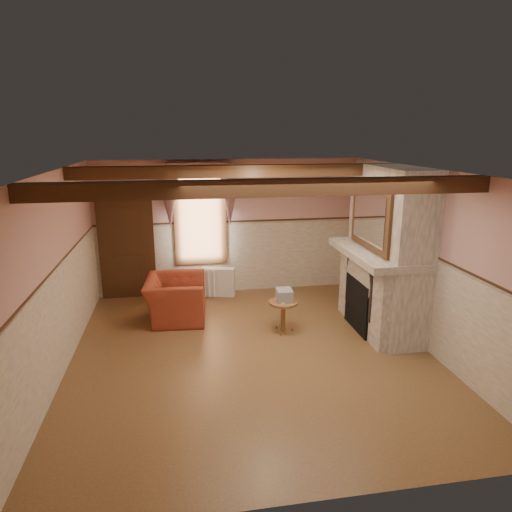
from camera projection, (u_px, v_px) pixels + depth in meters
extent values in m
cube|color=brown|center=(252.00, 354.00, 7.07)|extent=(5.50, 6.00, 0.01)
cube|color=silver|center=(252.00, 171.00, 6.34)|extent=(5.50, 6.00, 0.01)
cube|color=tan|center=(229.00, 227.00, 9.56)|extent=(5.50, 0.02, 2.80)
cube|color=tan|center=(309.00, 367.00, 3.85)|extent=(5.50, 0.02, 2.80)
cube|color=tan|center=(55.00, 277.00, 6.26)|extent=(0.02, 6.00, 2.80)
cube|color=tan|center=(425.00, 259.00, 7.15)|extent=(0.02, 6.00, 2.80)
cube|color=black|center=(361.00, 305.00, 7.85)|extent=(0.20, 0.95, 0.90)
imported|color=maroon|center=(176.00, 299.00, 8.31)|extent=(1.12, 1.26, 0.77)
cylinder|color=brown|center=(283.00, 317.00, 7.79)|extent=(0.62, 0.62, 0.55)
cube|color=#B7AD8C|center=(284.00, 295.00, 7.73)|extent=(0.28, 0.34, 0.20)
cube|color=silver|center=(218.00, 282.00, 9.52)|extent=(0.72, 0.35, 0.60)
imported|color=brown|center=(384.00, 250.00, 7.41)|extent=(0.37, 0.37, 0.09)
cube|color=#311A0D|center=(360.00, 234.00, 8.38)|extent=(0.14, 0.24, 0.20)
cylinder|color=gold|center=(373.00, 238.00, 7.82)|extent=(0.11, 0.11, 0.28)
cylinder|color=#B02C15|center=(389.00, 251.00, 7.23)|extent=(0.06, 0.06, 0.16)
cylinder|color=gold|center=(390.00, 253.00, 7.20)|extent=(0.06, 0.06, 0.12)
cube|color=gray|center=(388.00, 250.00, 7.67)|extent=(0.85, 2.00, 2.80)
cube|color=gray|center=(378.00, 253.00, 7.65)|extent=(1.05, 2.05, 0.12)
cube|color=silver|center=(370.00, 218.00, 7.46)|extent=(0.06, 1.44, 1.04)
cube|color=black|center=(127.00, 248.00, 9.25)|extent=(1.10, 0.10, 2.10)
cube|color=white|center=(200.00, 216.00, 9.37)|extent=(1.06, 0.08, 2.02)
cube|color=gray|center=(199.00, 188.00, 9.13)|extent=(1.30, 0.14, 1.40)
cube|color=black|center=(268.00, 188.00, 5.22)|extent=(5.50, 0.18, 0.20)
cube|color=black|center=(240.00, 171.00, 7.51)|extent=(5.50, 0.18, 0.20)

